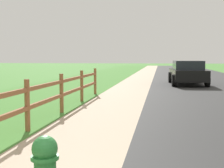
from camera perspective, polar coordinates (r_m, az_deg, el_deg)
name	(u,v)px	position (r m, az deg, el deg)	size (l,w,h in m)	color
ground_plane	(154,76)	(26.42, 7.87, 1.50)	(120.00, 120.00, 0.00)	#468232
road_asphalt	(194,75)	(28.56, 14.99, 1.64)	(7.00, 66.00, 0.01)	#2F2F2F
curb_concrete	(122,74)	(28.63, 1.94, 1.81)	(6.00, 66.00, 0.01)	tan
grass_verge	(107,74)	(28.85, -1.02, 1.84)	(5.00, 66.00, 0.00)	#468232
rail_fence	(47,95)	(7.64, -12.08, -2.01)	(0.11, 11.33, 1.10)	brown
parked_suv_black	(188,72)	(18.18, 13.93, 2.12)	(2.11, 4.37, 1.38)	black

